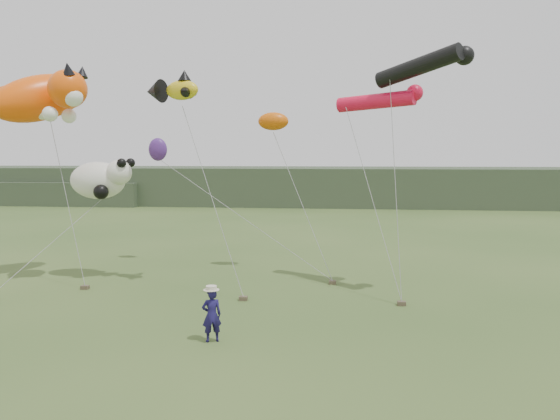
{
  "coord_description": "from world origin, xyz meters",
  "views": [
    {
      "loc": [
        3.56,
        -15.73,
        5.46
      ],
      "look_at": [
        1.49,
        3.0,
        3.53
      ],
      "focal_mm": 35.0,
      "sensor_mm": 36.0,
      "label": 1
    }
  ],
  "objects": [
    {
      "name": "tube_kites",
      "position": [
        6.05,
        6.36,
        8.3
      ],
      "size": [
        5.04,
        3.75,
        2.21
      ],
      "color": "black",
      "rests_on": "ground"
    },
    {
      "name": "fish_kite",
      "position": [
        -3.31,
        6.24,
        8.08
      ],
      "size": [
        2.6,
        1.73,
        1.28
      ],
      "color": "gold",
      "rests_on": "ground"
    },
    {
      "name": "headland",
      "position": [
        -3.11,
        44.69,
        1.92
      ],
      "size": [
        90.0,
        13.0,
        4.0
      ],
      "color": "#2D3D28",
      "rests_on": "ground"
    },
    {
      "name": "panda_kite",
      "position": [
        -6.86,
        7.16,
        4.36
      ],
      "size": [
        2.88,
        1.86,
        1.79
      ],
      "color": "white",
      "rests_on": "ground"
    },
    {
      "name": "misc_kites",
      "position": [
        -2.06,
        10.18,
        6.45
      ],
      "size": [
        7.21,
        2.15,
        2.27
      ],
      "color": "#DB5A08",
      "rests_on": "ground"
    },
    {
      "name": "ground",
      "position": [
        0.0,
        0.0,
        0.0
      ],
      "size": [
        120.0,
        120.0,
        0.0
      ],
      "primitive_type": "plane",
      "color": "#385123",
      "rests_on": "ground"
    },
    {
      "name": "sandbag_anchors",
      "position": [
        -1.38,
        4.47,
        0.08
      ],
      "size": [
        15.4,
        4.76,
        0.15
      ],
      "color": "brown",
      "rests_on": "ground"
    },
    {
      "name": "cat_kite",
      "position": [
        -9.05,
        6.73,
        7.91
      ],
      "size": [
        5.66,
        4.75,
        3.03
      ],
      "color": "#FF5709",
      "rests_on": "ground"
    },
    {
      "name": "festival_attendant",
      "position": [
        -0.13,
        -0.54,
        0.79
      ],
      "size": [
        0.68,
        0.57,
        1.57
      ],
      "primitive_type": "imported",
      "rotation": [
        0.0,
        0.0,
        3.55
      ],
      "color": "#19144B",
      "rests_on": "ground"
    }
  ]
}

